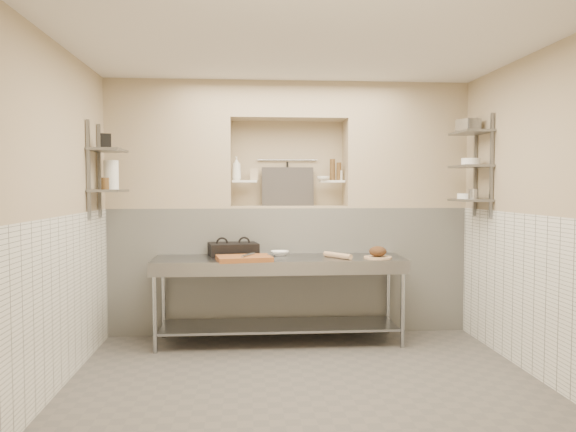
{
  "coord_description": "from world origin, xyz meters",
  "views": [
    {
      "loc": [
        -0.5,
        -4.62,
        1.64
      ],
      "look_at": [
        -0.07,
        0.9,
        1.35
      ],
      "focal_mm": 35.0,
      "sensor_mm": 36.0,
      "label": 1
    }
  ],
  "objects": [
    {
      "name": "mixing_bowl",
      "position": [
        -0.12,
        1.38,
        0.92
      ],
      "size": [
        0.21,
        0.21,
        0.05
      ],
      "primitive_type": "imported",
      "rotation": [
        0.0,
        0.0,
        0.04
      ],
      "color": "white",
      "rests_on": "prep_table"
    },
    {
      "name": "utensil_rail",
      "position": [
        0.0,
        1.92,
        1.95
      ],
      "size": [
        0.7,
        0.02,
        0.02
      ],
      "primitive_type": "cylinder",
      "rotation": [
        0.0,
        1.57,
        0.0
      ],
      "color": "gray",
      "rests_on": "wall_back"
    },
    {
      "name": "wainscot_left",
      "position": [
        -1.99,
        0.0,
        0.7
      ],
      "size": [
        0.02,
        3.9,
        1.4
      ],
      "primitive_type": "cube",
      "color": "silver",
      "rests_on": "floor"
    },
    {
      "name": "knife_blade",
      "position": [
        -0.16,
        1.09,
        0.95
      ],
      "size": [
        0.24,
        0.15,
        0.01
      ],
      "primitive_type": "cube",
      "rotation": [
        0.0,
        0.0,
        0.5
      ],
      "color": "gray",
      "rests_on": "cutting_board"
    },
    {
      "name": "alcove_shelf_right",
      "position": [
        0.5,
        1.75,
        1.7
      ],
      "size": [
        0.28,
        0.16,
        0.02
      ],
      "primitive_type": "cube",
      "color": "white",
      "rests_on": "backwall_lower"
    },
    {
      "name": "backwall_header",
      "position": [
        0.0,
        1.75,
        2.6
      ],
      "size": [
        1.3,
        0.4,
        0.4
      ],
      "primitive_type": "cube",
      "color": "tan",
      "rests_on": "backwall_lower"
    },
    {
      "name": "jar_alcove",
      "position": [
        -0.39,
        1.8,
        1.78
      ],
      "size": [
        0.09,
        0.09,
        0.13
      ],
      "primitive_type": "cube",
      "color": "tan",
      "rests_on": "alcove_shelf_left"
    },
    {
      "name": "wainscot_right",
      "position": [
        1.99,
        0.0,
        0.7
      ],
      "size": [
        0.02,
        3.9,
        1.4
      ],
      "primitive_type": "cube",
      "color": "silver",
      "rests_on": "floor"
    },
    {
      "name": "cutting_board",
      "position": [
        -0.51,
        0.97,
        0.92
      ],
      "size": [
        0.59,
        0.45,
        0.05
      ],
      "primitive_type": "cube",
      "rotation": [
        0.0,
        0.0,
        0.16
      ],
      "color": "brown",
      "rests_on": "prep_table"
    },
    {
      "name": "jar_left",
      "position": [
        -1.84,
        0.92,
        1.67
      ],
      "size": [
        0.08,
        0.08,
        0.11
      ],
      "primitive_type": "cylinder",
      "color": "#50371C",
      "rests_on": "wall_shelf_left_lower"
    },
    {
      "name": "wall_shelf_right_mid",
      "position": [
        1.84,
        1.05,
        1.85
      ],
      "size": [
        0.3,
        0.5,
        0.02
      ],
      "primitive_type": "cube",
      "color": "slate",
      "rests_on": "wall_right"
    },
    {
      "name": "backwall_lower",
      "position": [
        0.0,
        1.75,
        0.7
      ],
      "size": [
        4.0,
        0.4,
        1.4
      ],
      "primitive_type": "cube",
      "color": "silver",
      "rests_on": "floor"
    },
    {
      "name": "bowl_right",
      "position": [
        1.84,
        1.15,
        1.54
      ],
      "size": [
        0.19,
        0.19,
        0.06
      ],
      "primitive_type": "cylinder",
      "color": "white",
      "rests_on": "wall_shelf_right_lower"
    },
    {
      "name": "rolling_pin",
      "position": [
        0.46,
        1.1,
        0.93
      ],
      "size": [
        0.26,
        0.34,
        0.06
      ],
      "primitive_type": "cylinder",
      "rotation": [
        1.57,
        0.0,
        0.61
      ],
      "color": "tan",
      "rests_on": "prep_table"
    },
    {
      "name": "basket_right",
      "position": [
        1.84,
        1.13,
        2.28
      ],
      "size": [
        0.22,
        0.24,
        0.13
      ],
      "primitive_type": "cube",
      "rotation": [
        0.0,
        0.0,
        0.26
      ],
      "color": "gray",
      "rests_on": "wall_shelf_right_upper"
    },
    {
      "name": "backwall_pillar_left",
      "position": [
        -1.33,
        1.75,
        2.1
      ],
      "size": [
        1.35,
        0.4,
        1.4
      ],
      "primitive_type": "cube",
      "color": "tan",
      "rests_on": "backwall_lower"
    },
    {
      "name": "alcove_shelf_left",
      "position": [
        -0.5,
        1.75,
        1.7
      ],
      "size": [
        0.28,
        0.16,
        0.02
      ],
      "primitive_type": "cube",
      "color": "white",
      "rests_on": "backwall_lower"
    },
    {
      "name": "tongs",
      "position": [
        -0.47,
        0.97,
        0.96
      ],
      "size": [
        0.14,
        0.27,
        0.03
      ],
      "primitive_type": "cylinder",
      "rotation": [
        1.57,
        0.0,
        -0.42
      ],
      "color": "gray",
      "rests_on": "cutting_board"
    },
    {
      "name": "prep_table",
      "position": [
        -0.14,
        1.18,
        0.64
      ],
      "size": [
        2.6,
        0.7,
        0.9
      ],
      "color": "gray",
      "rests_on": "floor"
    },
    {
      "name": "bread_loaf",
      "position": [
        0.87,
        1.06,
        0.97
      ],
      "size": [
        0.18,
        0.18,
        0.11
      ],
      "primitive_type": "ellipsoid",
      "color": "#4C2D19",
      "rests_on": "bread_board"
    },
    {
      "name": "floor",
      "position": [
        0.0,
        0.0,
        -0.05
      ],
      "size": [
        4.0,
        3.9,
        0.1
      ],
      "primitive_type": "cube",
      "color": "#59534F",
      "rests_on": "ground"
    },
    {
      "name": "bread_board",
      "position": [
        0.87,
        1.06,
        0.91
      ],
      "size": [
        0.29,
        0.29,
        0.02
      ],
      "primitive_type": "cylinder",
      "color": "tan",
      "rests_on": "prep_table"
    },
    {
      "name": "bowl_alcove",
      "position": [
        0.39,
        1.69,
        1.74
      ],
      "size": [
        0.17,
        0.17,
        0.05
      ],
      "primitive_type": "imported",
      "rotation": [
        0.0,
        0.0,
        0.18
      ],
      "color": "white",
      "rests_on": "alcove_shelf_right"
    },
    {
      "name": "wall_front",
      "position": [
        0.0,
        -2.0,
        1.4
      ],
      "size": [
        4.0,
        0.1,
        2.8
      ],
      "primitive_type": "cube",
      "color": "tan",
      "rests_on": "ground"
    },
    {
      "name": "backwall_pillar_right",
      "position": [
        1.33,
        1.75,
        2.1
      ],
      "size": [
        1.35,
        0.4,
        1.4
      ],
      "primitive_type": "cube",
      "color": "tan",
      "rests_on": "backwall_lower"
    },
    {
      "name": "wall_shelf_right_upper",
      "position": [
        1.84,
        1.05,
        2.2
      ],
      "size": [
        0.3,
        0.5,
        0.03
      ],
      "primitive_type": "cube",
      "color": "slate",
      "rests_on": "wall_right"
    },
    {
      "name": "condiment_a",
      "position": [
        0.58,
        1.74,
        1.81
      ],
      "size": [
        0.06,
        0.06,
        0.2
      ],
      "primitive_type": "cylinder",
      "color": "#50371C",
      "rests_on": "alcove_shelf_right"
    },
    {
      "name": "shelf_rail_right_b",
      "position": [
        1.98,
        0.85,
        1.85
      ],
      "size": [
        0.03,
        0.03,
        1.05
      ],
      "primitive_type": "cube",
      "color": "slate",
      "rests_on": "wall_right"
    },
    {
      "name": "wall_shelf_right_lower",
      "position": [
        1.84,
        1.05,
        1.5
      ],
      "size": [
        0.3,
        0.5,
        0.02
      ],
      "primitive_type": "cube",
      "color": "slate",
      "rests_on": "wall_right"
    },
    {
      "name": "jug_left",
      "position": [
        -1.84,
        1.17,
        1.76
      ],
      "size": [
        0.15,
        0.15,
        0.29
      ],
      "primitive_type": "cylinder",
      "color": "white",
      "rests_on": "wall_shelf_left_lower"
    },
    {
      "name": "wall_left",
      "position": [
        -2.05,
        0.0,
        1.4
      ],
      "size": [
        0.1,
        3.9,
        2.8
      ],
      "primitive_type": "cube",
      "color": "tan",
      "rests_on": "ground"
    },
    {
      "name": "hanging_steel",
      "position": [
        0.0,
        1.9,
        1.78
      ],
      "size": [
        0.02,
        0.02,
        0.3
      ],
      "primitive_type": "cylinder",
      "color": "black",
      "rests_on": "utensil_rail"
    },
    {
      "name": "wall_shelf_left_upper",
      "position": [
        -1.84,
        1.05,
        2.0
      ],
      "size": [
        0.3,
        0.5,
        0.03
      ],
      "primitive_type": "cube",
      "color": "slate",
      "rests_on": "wall_left"
    },
    {
      "name": "panini_press",
      "position": [
        -0.62,
        1.38,
        0.97
      ],
      "size": [
        0.56,
        0.45,
        0.14
      ],
      "rotation": [
        0.0,
        0.0,
        0.18
      ],
      "color": "black",
      "rests_on": "prep_table"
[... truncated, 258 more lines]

